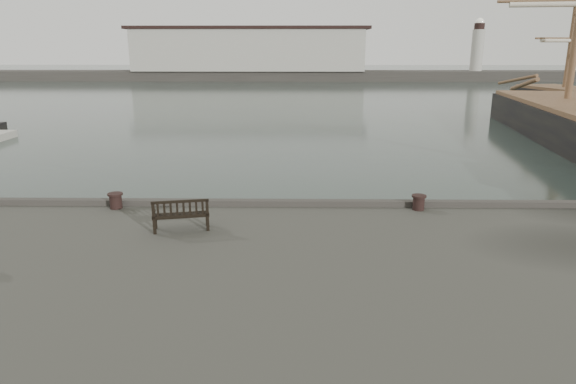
% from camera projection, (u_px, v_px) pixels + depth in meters
% --- Properties ---
extents(ground, '(400.00, 400.00, 0.00)m').
position_uv_depth(ground, '(245.00, 250.00, 16.53)').
color(ground, black).
rests_on(ground, ground).
extents(breakwater, '(140.00, 9.50, 12.20)m').
position_uv_depth(breakwater, '(266.00, 59.00, 104.04)').
color(breakwater, '#383530').
rests_on(breakwater, ground).
extents(bench, '(1.56, 0.80, 0.86)m').
position_uv_depth(bench, '(181.00, 220.00, 13.73)').
color(bench, black).
rests_on(bench, quay).
extents(bollard_left, '(0.59, 0.59, 0.48)m').
position_uv_depth(bollard_left, '(116.00, 201.00, 15.62)').
color(bollard_left, black).
rests_on(bollard_left, quay).
extents(bollard_right, '(0.46, 0.46, 0.46)m').
position_uv_depth(bollard_right, '(419.00, 202.00, 15.48)').
color(bollard_right, black).
rests_on(bollard_right, quay).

